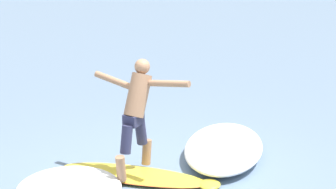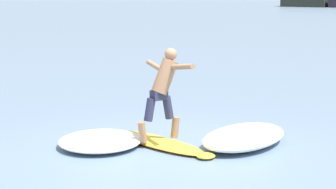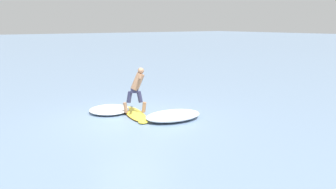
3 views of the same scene
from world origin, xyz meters
name	(u,v)px [view 1 (image 1 of 3)]	position (x,y,z in m)	size (l,w,h in m)	color
ground_plane	(154,187)	(0.00, 0.00, 0.00)	(200.00, 200.00, 0.00)	slate
surfboard	(137,175)	(-0.25, 0.27, 0.05)	(2.36, 1.15, 0.23)	yellow
surfer	(137,108)	(-0.25, 0.36, 1.03)	(1.39, 1.00, 1.61)	#9B7052
wave_foam_at_tail	(224,148)	(1.00, 1.03, 0.15)	(1.44, 2.11, 0.30)	white
wave_foam_at_nose	(69,189)	(-1.13, -0.31, 0.10)	(1.86, 1.88, 0.20)	white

